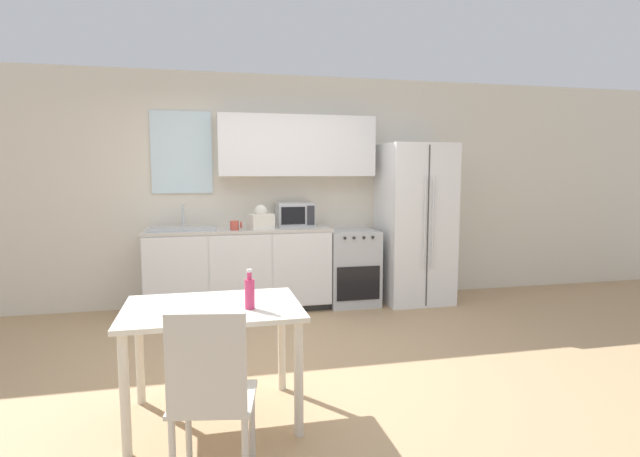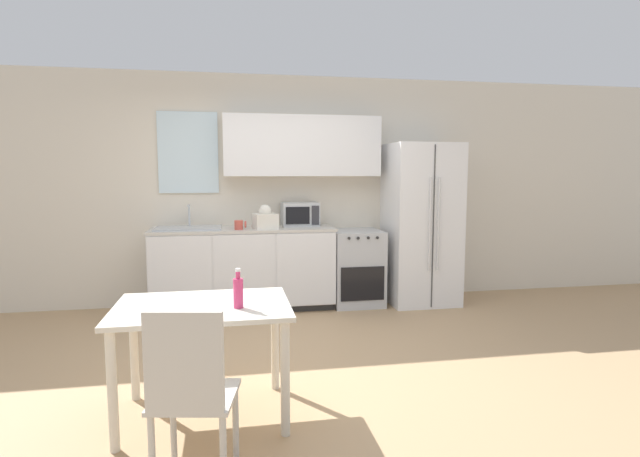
{
  "view_description": "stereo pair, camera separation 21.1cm",
  "coord_description": "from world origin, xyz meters",
  "px_view_note": "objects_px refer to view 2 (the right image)",
  "views": [
    {
      "loc": [
        -0.64,
        -3.93,
        1.56
      ],
      "look_at": [
        0.39,
        0.5,
        1.05
      ],
      "focal_mm": 28.0,
      "sensor_mm": 36.0,
      "label": 1
    },
    {
      "loc": [
        -0.44,
        -3.97,
        1.56
      ],
      "look_at": [
        0.39,
        0.5,
        1.05
      ],
      "focal_mm": 28.0,
      "sensor_mm": 36.0,
      "label": 2
    }
  ],
  "objects_px": {
    "oven_range": "(356,267)",
    "refrigerator": "(421,224)",
    "drink_bottle": "(238,292)",
    "coffee_mug": "(240,225)",
    "dining_chair_near": "(190,386)",
    "microwave": "(300,214)",
    "dining_table": "(203,322)"
  },
  "relations": [
    {
      "from": "microwave",
      "to": "dining_table",
      "type": "relative_size",
      "value": 0.39
    },
    {
      "from": "microwave",
      "to": "dining_chair_near",
      "type": "bearing_deg",
      "value": -106.84
    },
    {
      "from": "coffee_mug",
      "to": "drink_bottle",
      "type": "distance_m",
      "value": 2.48
    },
    {
      "from": "microwave",
      "to": "dining_chair_near",
      "type": "relative_size",
      "value": 0.46
    },
    {
      "from": "oven_range",
      "to": "coffee_mug",
      "type": "relative_size",
      "value": 6.75
    },
    {
      "from": "dining_chair_near",
      "to": "refrigerator",
      "type": "bearing_deg",
      "value": 63.28
    },
    {
      "from": "microwave",
      "to": "dining_table",
      "type": "height_order",
      "value": "microwave"
    },
    {
      "from": "coffee_mug",
      "to": "drink_bottle",
      "type": "bearing_deg",
      "value": -91.55
    },
    {
      "from": "microwave",
      "to": "coffee_mug",
      "type": "xyz_separation_m",
      "value": [
        -0.71,
        -0.27,
        -0.08
      ]
    },
    {
      "from": "drink_bottle",
      "to": "dining_chair_near",
      "type": "bearing_deg",
      "value": -111.11
    },
    {
      "from": "coffee_mug",
      "to": "drink_bottle",
      "type": "height_order",
      "value": "coffee_mug"
    },
    {
      "from": "dining_table",
      "to": "microwave",
      "type": "bearing_deg",
      "value": 69.19
    },
    {
      "from": "dining_table",
      "to": "oven_range",
      "type": "bearing_deg",
      "value": 56.77
    },
    {
      "from": "refrigerator",
      "to": "microwave",
      "type": "height_order",
      "value": "refrigerator"
    },
    {
      "from": "microwave",
      "to": "drink_bottle",
      "type": "bearing_deg",
      "value": -105.8
    },
    {
      "from": "oven_range",
      "to": "refrigerator",
      "type": "bearing_deg",
      "value": -3.95
    },
    {
      "from": "oven_range",
      "to": "drink_bottle",
      "type": "xyz_separation_m",
      "value": [
        -1.43,
        -2.64,
        0.39
      ]
    },
    {
      "from": "microwave",
      "to": "drink_bottle",
      "type": "height_order",
      "value": "microwave"
    },
    {
      "from": "oven_range",
      "to": "dining_chair_near",
      "type": "relative_size",
      "value": 0.95
    },
    {
      "from": "dining_table",
      "to": "dining_chair_near",
      "type": "relative_size",
      "value": 1.17
    },
    {
      "from": "coffee_mug",
      "to": "dining_chair_near",
      "type": "relative_size",
      "value": 0.14
    },
    {
      "from": "refrigerator",
      "to": "dining_table",
      "type": "distance_m",
      "value": 3.48
    },
    {
      "from": "oven_range",
      "to": "refrigerator",
      "type": "height_order",
      "value": "refrigerator"
    },
    {
      "from": "dining_table",
      "to": "drink_bottle",
      "type": "height_order",
      "value": "drink_bottle"
    },
    {
      "from": "oven_range",
      "to": "drink_bottle",
      "type": "bearing_deg",
      "value": -118.46
    },
    {
      "from": "oven_range",
      "to": "coffee_mug",
      "type": "bearing_deg",
      "value": -173.2
    },
    {
      "from": "microwave",
      "to": "dining_table",
      "type": "bearing_deg",
      "value": -110.81
    },
    {
      "from": "oven_range",
      "to": "coffee_mug",
      "type": "height_order",
      "value": "coffee_mug"
    },
    {
      "from": "microwave",
      "to": "dining_table",
      "type": "distance_m",
      "value": 2.85
    },
    {
      "from": "oven_range",
      "to": "refrigerator",
      "type": "relative_size",
      "value": 0.46
    },
    {
      "from": "oven_range",
      "to": "dining_table",
      "type": "xyz_separation_m",
      "value": [
        -1.65,
        -2.52,
        0.18
      ]
    },
    {
      "from": "dining_chair_near",
      "to": "coffee_mug",
      "type": "bearing_deg",
      "value": 94.8
    }
  ]
}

